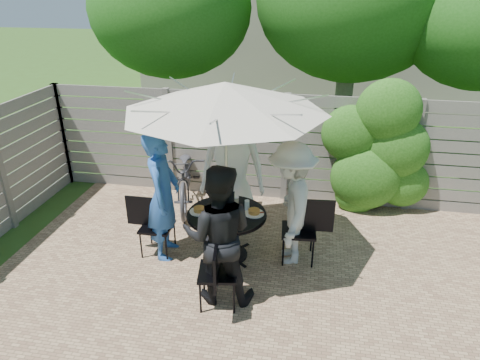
% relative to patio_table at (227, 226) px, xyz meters
% --- Properties ---
extents(backyard_envelope, '(60.00, 60.00, 5.00)m').
position_rel_patio_table_xyz_m(backyard_envelope, '(0.69, 9.14, 2.14)').
color(backyard_envelope, '#2F4F18').
rests_on(backyard_envelope, ground).
extents(patio_table, '(1.13, 1.13, 0.68)m').
position_rel_patio_table_xyz_m(patio_table, '(0.00, 0.00, 0.00)').
color(patio_table, black).
rests_on(patio_table, ground).
extents(umbrella, '(2.69, 2.69, 2.39)m').
position_rel_patio_table_xyz_m(umbrella, '(0.00, 0.00, 1.74)').
color(umbrella, silver).
rests_on(umbrella, ground).
extents(chair_back, '(0.49, 0.71, 0.97)m').
position_rel_patio_table_xyz_m(chair_back, '(-0.10, 0.96, -0.18)').
color(chair_back, black).
rests_on(chair_back, ground).
extents(person_back, '(1.00, 0.70, 1.93)m').
position_rel_patio_table_xyz_m(person_back, '(-0.08, 0.83, 0.49)').
color(person_back, white).
rests_on(person_back, ground).
extents(chair_left, '(0.62, 0.41, 0.85)m').
position_rel_patio_table_xyz_m(chair_left, '(-0.96, -0.09, -0.21)').
color(chair_left, black).
rests_on(chair_left, ground).
extents(person_left, '(0.49, 0.69, 1.78)m').
position_rel_patio_table_xyz_m(person_left, '(-0.83, -0.08, 0.42)').
color(person_left, '#295EB5').
rests_on(person_left, ground).
extents(chair_front, '(0.50, 0.68, 0.90)m').
position_rel_patio_table_xyz_m(chair_front, '(0.10, -0.96, -0.20)').
color(chair_front, black).
rests_on(chair_front, ground).
extents(person_front, '(0.89, 0.72, 1.70)m').
position_rel_patio_table_xyz_m(person_front, '(0.08, -0.83, 0.38)').
color(person_front, black).
rests_on(person_front, ground).
extents(chair_right, '(0.68, 0.47, 0.92)m').
position_rel_patio_table_xyz_m(chair_right, '(0.96, 0.10, -0.20)').
color(chair_right, black).
rests_on(chair_right, ground).
extents(person_right, '(0.73, 1.14, 1.67)m').
position_rel_patio_table_xyz_m(person_right, '(0.83, 0.08, 0.36)').
color(person_right, silver).
rests_on(person_right, ground).
extents(plate_back, '(0.26, 0.26, 0.06)m').
position_rel_patio_table_xyz_m(plate_back, '(-0.04, 0.36, 0.23)').
color(plate_back, white).
rests_on(plate_back, patio_table).
extents(plate_left, '(0.26, 0.26, 0.06)m').
position_rel_patio_table_xyz_m(plate_left, '(-0.36, -0.04, 0.23)').
color(plate_left, white).
rests_on(plate_left, patio_table).
extents(plate_front, '(0.26, 0.26, 0.06)m').
position_rel_patio_table_xyz_m(plate_front, '(0.04, -0.36, 0.23)').
color(plate_front, white).
rests_on(plate_front, patio_table).
extents(plate_right, '(0.26, 0.26, 0.06)m').
position_rel_patio_table_xyz_m(plate_right, '(0.36, 0.04, 0.23)').
color(plate_right, white).
rests_on(plate_right, patio_table).
extents(glass_back, '(0.07, 0.07, 0.14)m').
position_rel_patio_table_xyz_m(glass_back, '(-0.13, 0.25, 0.27)').
color(glass_back, silver).
rests_on(glass_back, patio_table).
extents(glass_front, '(0.07, 0.07, 0.14)m').
position_rel_patio_table_xyz_m(glass_front, '(0.13, -0.25, 0.27)').
color(glass_front, silver).
rests_on(glass_front, patio_table).
extents(glass_right, '(0.07, 0.07, 0.14)m').
position_rel_patio_table_xyz_m(glass_right, '(0.25, 0.13, 0.27)').
color(glass_right, silver).
rests_on(glass_right, patio_table).
extents(syrup_jug, '(0.09, 0.09, 0.16)m').
position_rel_patio_table_xyz_m(syrup_jug, '(-0.06, 0.04, 0.28)').
color(syrup_jug, '#59280C').
rests_on(syrup_jug, patio_table).
extents(coffee_cup, '(0.08, 0.08, 0.12)m').
position_rel_patio_table_xyz_m(coffee_cup, '(0.08, 0.23, 0.26)').
color(coffee_cup, '#C6B293').
rests_on(coffee_cup, patio_table).
extents(bicycle, '(1.06, 1.96, 0.98)m').
position_rel_patio_table_xyz_m(bicycle, '(-0.99, 1.45, 0.02)').
color(bicycle, '#333338').
rests_on(bicycle, ground).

